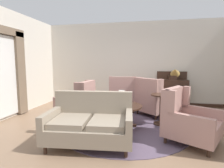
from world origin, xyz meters
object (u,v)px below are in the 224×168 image
at_px(armchair_near_window, 153,100).
at_px(sideboard, 172,92).
at_px(armchair_beside_settee, 188,120).
at_px(settee, 90,123).
at_px(coffee_table, 121,109).
at_px(armchair_near_sideboard, 78,104).
at_px(side_table, 161,107).
at_px(gramophone, 174,73).
at_px(armchair_back_corner, 122,97).
at_px(porcelain_vase, 122,99).

height_order(armchair_near_window, sideboard, sideboard).
bearing_deg(armchair_beside_settee, settee, 133.15).
distance_m(coffee_table, settee, 1.09).
bearing_deg(sideboard, settee, -120.06).
bearing_deg(settee, armchair_near_sideboard, 115.40).
height_order(settee, sideboard, sideboard).
bearing_deg(armchair_near_window, coffee_table, 97.68).
xyz_separation_m(side_table, gramophone, (0.52, 1.76, 0.72)).
distance_m(coffee_table, armchair_near_sideboard, 1.16).
height_order(armchair_near_sideboard, armchair_near_window, armchair_near_window).
bearing_deg(armchair_back_corner, porcelain_vase, 86.96).
relative_size(armchair_near_window, side_table, 1.61).
bearing_deg(gramophone, armchair_beside_settee, -92.23).
height_order(sideboard, gramophone, gramophone).
bearing_deg(armchair_near_sideboard, armchair_beside_settee, 76.69).
relative_size(porcelain_vase, side_table, 0.46).
xyz_separation_m(porcelain_vase, armchair_beside_settee, (1.34, -0.59, -0.24)).
height_order(armchair_beside_settee, side_table, armchair_beside_settee).
distance_m(settee, side_table, 1.87).
xyz_separation_m(armchair_beside_settee, armchair_near_window, (-0.59, 1.64, 0.02)).
xyz_separation_m(armchair_back_corner, side_table, (1.10, -1.07, 0.01)).
xyz_separation_m(coffee_table, armchair_back_corner, (-0.18, 1.37, 0.01)).
bearing_deg(gramophone, coffee_table, -124.96).
bearing_deg(armchair_near_sideboard, sideboard, 131.54).
xyz_separation_m(coffee_table, armchair_near_sideboard, (-1.14, 0.19, 0.01)).
bearing_deg(armchair_back_corner, armchair_near_sideboard, 40.18).
bearing_deg(armchair_near_sideboard, gramophone, 129.83).
bearing_deg(gramophone, sideboard, 117.73).
bearing_deg(porcelain_vase, side_table, 17.62).
relative_size(settee, armchair_beside_settee, 1.37).
distance_m(porcelain_vase, armchair_near_sideboard, 1.18).
height_order(armchair_back_corner, side_table, armchair_back_corner).
height_order(coffee_table, gramophone, gramophone).
bearing_deg(armchair_beside_settee, armchair_near_sideboard, 102.45).
bearing_deg(armchair_near_sideboard, settee, 34.78).
xyz_separation_m(coffee_table, gramophone, (1.44, 2.06, 0.73)).
relative_size(porcelain_vase, sideboard, 0.29).
bearing_deg(settee, porcelain_vase, 61.45).
height_order(armchair_beside_settee, sideboard, sideboard).
height_order(coffee_table, armchair_near_sideboard, armchair_near_sideboard).
bearing_deg(armchair_near_window, armchair_back_corner, 24.66).
relative_size(armchair_beside_settee, armchair_near_window, 0.97).
relative_size(armchair_beside_settee, armchair_back_corner, 1.07).
bearing_deg(armchair_back_corner, armchair_near_window, 151.23).
height_order(side_table, gramophone, gramophone).
height_order(armchair_beside_settee, armchair_near_window, armchair_near_window).
xyz_separation_m(porcelain_vase, armchair_back_corner, (-0.18, 1.36, -0.22)).
xyz_separation_m(armchair_near_sideboard, gramophone, (2.58, 1.88, 0.72)).
distance_m(settee, armchair_back_corner, 2.39).
relative_size(armchair_back_corner, gramophone, 2.31).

